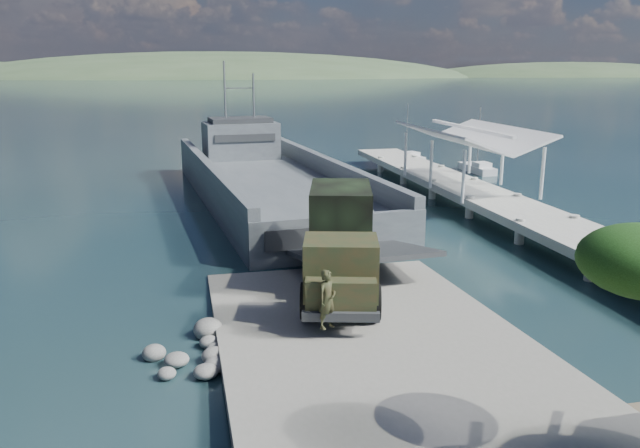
{
  "coord_description": "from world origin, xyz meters",
  "views": [
    {
      "loc": [
        -5.77,
        -18.82,
        9.11
      ],
      "look_at": [
        -0.31,
        6.0,
        2.7
      ],
      "focal_mm": 35.0,
      "sensor_mm": 36.0,
      "label": 1
    }
  ],
  "objects_px": {
    "landing_craft": "(269,189)",
    "sailboat_far": "(407,158)",
    "soldier": "(327,310)",
    "pier": "(474,184)",
    "military_truck": "(341,243)",
    "sailboat_near": "(478,169)"
  },
  "relations": [
    {
      "from": "military_truck",
      "to": "sailboat_far",
      "type": "relative_size",
      "value": 1.51
    },
    {
      "from": "military_truck",
      "to": "sailboat_far",
      "type": "xyz_separation_m",
      "value": [
        15.98,
        35.94,
        -2.13
      ]
    },
    {
      "from": "landing_craft",
      "to": "soldier",
      "type": "xyz_separation_m",
      "value": [
        -1.44,
        -24.07,
        0.63
      ]
    },
    {
      "from": "landing_craft",
      "to": "sailboat_near",
      "type": "relative_size",
      "value": 6.05
    },
    {
      "from": "landing_craft",
      "to": "military_truck",
      "type": "distance_m",
      "value": 19.73
    },
    {
      "from": "pier",
      "to": "sailboat_near",
      "type": "height_order",
      "value": "sailboat_near"
    },
    {
      "from": "soldier",
      "to": "landing_craft",
      "type": "bearing_deg",
      "value": 55.79
    },
    {
      "from": "sailboat_near",
      "to": "soldier",
      "type": "bearing_deg",
      "value": -124.66
    },
    {
      "from": "soldier",
      "to": "sailboat_far",
      "type": "bearing_deg",
      "value": 35.73
    },
    {
      "from": "landing_craft",
      "to": "pier",
      "type": "bearing_deg",
      "value": -25.74
    },
    {
      "from": "military_truck",
      "to": "soldier",
      "type": "distance_m",
      "value": 4.76
    },
    {
      "from": "pier",
      "to": "military_truck",
      "type": "bearing_deg",
      "value": -131.06
    },
    {
      "from": "landing_craft",
      "to": "sailboat_near",
      "type": "distance_m",
      "value": 21.52
    },
    {
      "from": "landing_craft",
      "to": "sailboat_far",
      "type": "height_order",
      "value": "landing_craft"
    },
    {
      "from": "sailboat_near",
      "to": "sailboat_far",
      "type": "height_order",
      "value": "sailboat_near"
    },
    {
      "from": "military_truck",
      "to": "sailboat_near",
      "type": "bearing_deg",
      "value": 68.85
    },
    {
      "from": "sailboat_far",
      "to": "soldier",
      "type": "bearing_deg",
      "value": -128.43
    },
    {
      "from": "pier",
      "to": "soldier",
      "type": "relative_size",
      "value": 22.48
    },
    {
      "from": "landing_craft",
      "to": "sailboat_far",
      "type": "xyz_separation_m",
      "value": [
        16.09,
        16.27,
        -0.54
      ]
    },
    {
      "from": "military_truck",
      "to": "pier",
      "type": "bearing_deg",
      "value": 62.97
    },
    {
      "from": "soldier",
      "to": "pier",
      "type": "bearing_deg",
      "value": 22.25
    },
    {
      "from": "landing_craft",
      "to": "sailboat_near",
      "type": "height_order",
      "value": "landing_craft"
    }
  ]
}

